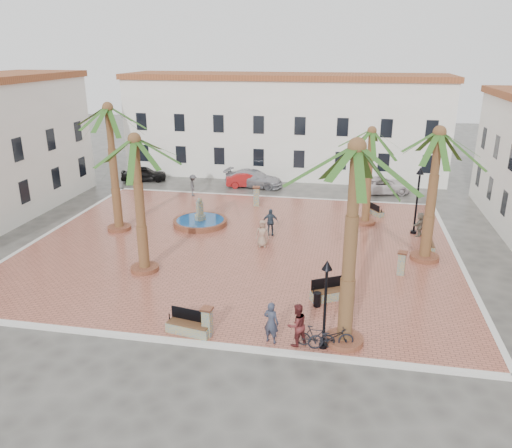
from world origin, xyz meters
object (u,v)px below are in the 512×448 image
at_px(bench_se, 331,293).
at_px(palm_sw, 136,155).
at_px(bollard_e, 402,263).
at_px(car_white, 382,185).
at_px(palm_nw, 109,122).
at_px(car_black, 144,174).
at_px(bollard_se, 207,321).
at_px(lamppost_e, 418,189).
at_px(bollard_n, 256,196).
at_px(bench_ne, 375,211).
at_px(car_red, 249,180).
at_px(palm_s, 355,171).
at_px(bench_e, 429,245).
at_px(pedestrian_north, 193,185).
at_px(cyclist_a, 271,322).
at_px(bench_s, 189,327).
at_px(pedestrian_fountain_a, 262,234).
at_px(bicycle_a, 331,337).
at_px(fountain, 200,221).
at_px(bicycle_b, 316,336).
at_px(car_silver, 254,178).
at_px(lamppost_s, 326,290).
at_px(palm_ne, 371,142).
at_px(pedestrian_fountain_b, 270,222).
at_px(pedestrian_east, 420,224).
at_px(palm_e, 438,148).
at_px(litter_bin, 317,299).

bearing_deg(bench_se, palm_sw, 142.50).
xyz_separation_m(bollard_e, car_white, (-0.20, 16.87, -0.16)).
xyz_separation_m(palm_nw, car_black, (-3.69, 13.09, -6.68)).
xyz_separation_m(palm_sw, car_white, (13.67, 18.91, -5.90)).
distance_m(bollard_se, car_white, 26.08).
bearing_deg(lamppost_e, bollard_n, 160.36).
bearing_deg(bench_ne, car_red, 27.87).
distance_m(palm_s, bench_e, 14.27).
bearing_deg(pedestrian_north, cyclist_a, -172.76).
relative_size(bench_s, cyclist_a, 1.11).
bearing_deg(pedestrian_fountain_a, bicycle_a, -74.74).
xyz_separation_m(fountain, bicycle_b, (9.00, -13.61, 0.22)).
bearing_deg(bicycle_b, pedestrian_fountain_a, 20.24).
relative_size(palm_sw, cyclist_a, 4.12).
bearing_deg(pedestrian_fountain_a, bench_s, -106.39).
bearing_deg(car_silver, bollard_n, -159.50).
relative_size(palm_s, lamppost_e, 1.92).
relative_size(lamppost_s, lamppost_e, 0.87).
relative_size(bicycle_a, bicycle_b, 1.20).
bearing_deg(bicycle_b, fountain, 32.48).
distance_m(palm_nw, palm_ne, 17.04).
relative_size(pedestrian_fountain_b, pedestrian_east, 1.12).
xyz_separation_m(palm_nw, car_white, (17.94, 13.04, -6.70)).
bearing_deg(lamppost_s, car_black, 126.23).
distance_m(palm_s, palm_e, 10.69).
bearing_deg(palm_sw, car_silver, 82.53).
distance_m(palm_s, bench_s, 9.64).
height_order(litter_bin, pedestrian_north, pedestrian_north).
relative_size(palm_e, bench_se, 3.77).
height_order(bench_s, lamppost_e, lamppost_e).
relative_size(palm_sw, pedestrian_east, 4.76).
distance_m(bollard_se, car_red, 24.74).
relative_size(palm_sw, bollard_n, 4.96).
relative_size(pedestrian_east, car_white, 0.33).
relative_size(lamppost_e, cyclist_a, 2.42).
relative_size(lamppost_s, bicycle_a, 2.04).
height_order(bollard_e, pedestrian_fountain_b, pedestrian_fountain_b).
relative_size(palm_e, bollard_se, 5.87).
height_order(lamppost_e, pedestrian_fountain_b, lamppost_e).
bearing_deg(bollard_se, car_silver, 96.38).
relative_size(palm_nw, pedestrian_north, 4.73).
bearing_deg(palm_sw, bollard_n, 73.31).
height_order(palm_s, palm_ne, palm_s).
relative_size(palm_ne, pedestrian_east, 4.23).
bearing_deg(bench_s, pedestrian_fountain_a, 92.70).
relative_size(lamppost_s, pedestrian_east, 2.44).
distance_m(lamppost_s, litter_bin, 4.15).
xyz_separation_m(palm_e, lamppost_s, (-5.25, -10.23, -3.86)).
bearing_deg(pedestrian_east, cyclist_a, -3.52).
relative_size(palm_s, bench_e, 5.16).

